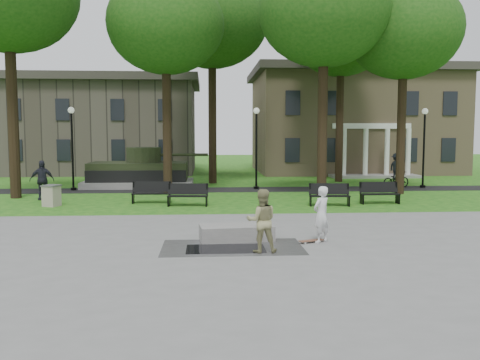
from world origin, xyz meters
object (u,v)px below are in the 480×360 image
object	(u,v)px
cyclist	(396,174)
trash_bin	(51,195)
park_bench_0	(152,192)
skateboarder	(321,214)
friend_watching	(262,221)
concrete_block	(236,232)

from	to	relation	value
cyclist	trash_bin	bearing A→B (deg)	90.53
park_bench_0	trash_bin	size ratio (longest dim) A/B	1.88
skateboarder	friend_watching	xyz separation A→B (m)	(-1.89, -1.08, 0.02)
skateboarder	park_bench_0	xyz separation A→B (m)	(-5.95, 9.14, -0.34)
concrete_block	friend_watching	world-z (taller)	friend_watching
skateboarder	cyclist	xyz separation A→B (m)	(7.94, 14.94, -0.01)
skateboarder	friend_watching	distance (m)	2.17
park_bench_0	skateboarder	bearing A→B (deg)	-55.82
concrete_block	park_bench_0	world-z (taller)	park_bench_0
park_bench_0	trash_bin	world-z (taller)	park_bench_0
skateboarder	park_bench_0	distance (m)	10.91
cyclist	park_bench_0	world-z (taller)	cyclist
cyclist	park_bench_0	bearing A→B (deg)	93.33
park_bench_0	trash_bin	distance (m)	4.42
cyclist	park_bench_0	xyz separation A→B (m)	(-13.89, -5.80, -0.32)
friend_watching	trash_bin	world-z (taller)	friend_watching
friend_watching	park_bench_0	distance (m)	11.01
skateboarder	cyclist	distance (m)	16.92
skateboarder	park_bench_0	bearing A→B (deg)	-95.52
skateboarder	trash_bin	size ratio (longest dim) A/B	1.75
skateboarder	friend_watching	world-z (taller)	friend_watching
skateboarder	cyclist	world-z (taller)	cyclist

